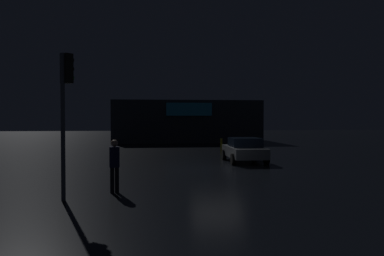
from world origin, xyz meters
TOP-DOWN VIEW (x-y plane):
  - ground_plane at (0.00, 0.00)m, footprint 120.00×120.00m
  - store_building at (0.95, 25.05)m, footprint 15.10×9.87m
  - traffic_signal_opposite at (-5.97, -6.70)m, footprint 0.42×0.43m
  - car_near at (2.11, 3.05)m, footprint 2.10×4.21m
  - pedestrian at (-4.58, -5.68)m, footprint 0.42×0.42m
  - bollard_kerb_a at (1.79, 8.07)m, footprint 0.13×0.13m

SIDE VIEW (x-z plane):
  - ground_plane at x=0.00m, z-range 0.00..0.00m
  - bollard_kerb_a at x=1.79m, z-range 0.00..1.08m
  - car_near at x=2.11m, z-range 0.02..1.41m
  - pedestrian at x=-4.58m, z-range 0.15..1.94m
  - store_building at x=0.95m, z-range 0.00..4.28m
  - traffic_signal_opposite at x=-5.97m, z-range 1.01..5.49m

